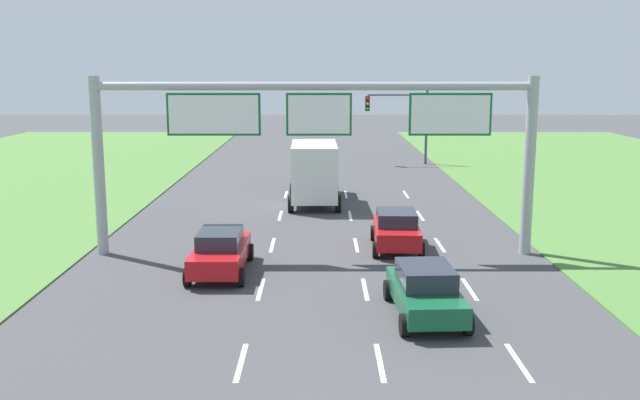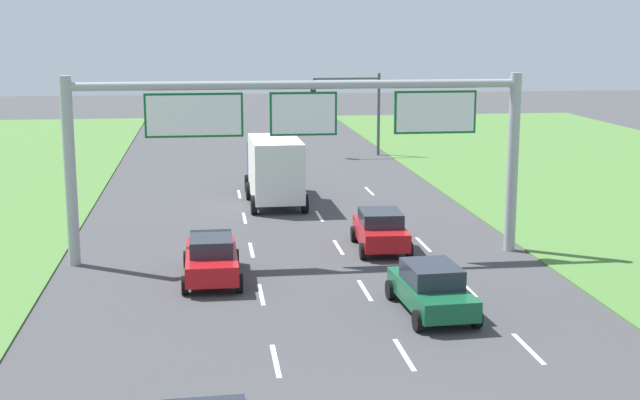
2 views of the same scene
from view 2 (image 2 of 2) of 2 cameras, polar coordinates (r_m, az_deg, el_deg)
The scene contains 9 objects.
lane_dashes_inner_left at distance 24.11m, azimuth -2.86°, elevation -10.22°, with size 0.14×50.40×0.01m.
lane_dashes_inner_right at distance 24.60m, azimuth 5.41°, elevation -9.81°, with size 0.14×50.40×0.01m.
lane_dashes_slip at distance 25.58m, azimuth 13.18°, elevation -9.23°, with size 0.14×50.40×0.01m.
car_near_red at distance 35.40m, azimuth 3.90°, elevation -1.91°, with size 2.15×4.04×1.56m.
car_lead_silver at distance 27.86m, azimuth 7.15°, elevation -5.63°, with size 2.19×4.33×1.54m.
car_far_ahead at distance 31.40m, azimuth -6.96°, elevation -3.68°, with size 2.03×4.44×1.57m.
box_truck at distance 44.63m, azimuth -2.97°, elevation 2.08°, with size 2.77×7.17×3.33m.
sign_gantry at distance 33.44m, azimuth -1.22°, elevation 4.56°, with size 17.24×0.44×7.00m.
traffic_light_mast at distance 60.70m, azimuth 1.98°, elevation 6.47°, with size 4.76×0.49×5.60m.
Camera 2 is at (-3.46, -16.39, 8.77)m, focal length 50.00 mm.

